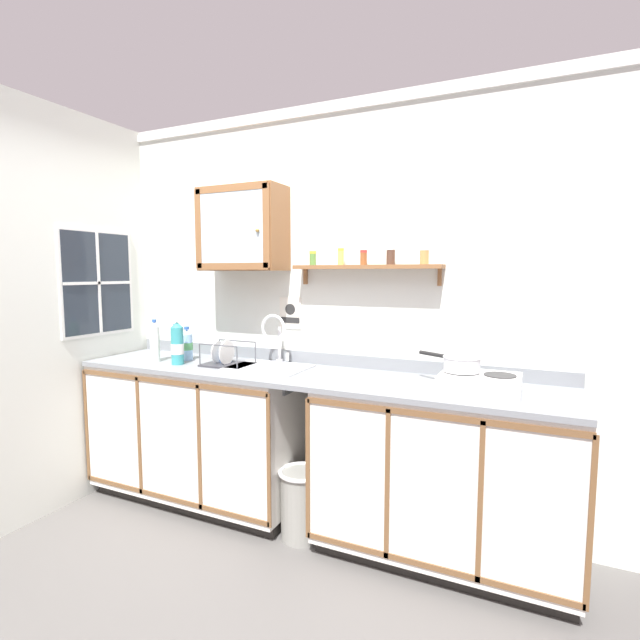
# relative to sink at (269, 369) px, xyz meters

# --- Properties ---
(floor) EXTENTS (6.11, 6.11, 0.00)m
(floor) POSITION_rel_sink_xyz_m (0.25, -0.42, -0.96)
(floor) COLOR #565451
(floor) RESTS_ON ground
(back_wall) EXTENTS (3.71, 0.07, 2.65)m
(back_wall) POSITION_rel_sink_xyz_m (0.25, 0.28, 0.38)
(back_wall) COLOR silver
(back_wall) RESTS_ON ground
(side_wall_left) EXTENTS (0.05, 3.48, 2.65)m
(side_wall_left) POSITION_rel_sink_xyz_m (-1.33, -0.68, 0.37)
(side_wall_left) COLOR silver
(side_wall_left) RESTS_ON ground
(lower_cabinet_run) EXTENTS (1.50, 0.61, 0.93)m
(lower_cabinet_run) POSITION_rel_sink_xyz_m (-0.54, -0.04, -0.48)
(lower_cabinet_run) COLOR black
(lower_cabinet_run) RESTS_ON ground
(lower_cabinet_run_right) EXTENTS (1.36, 0.61, 0.93)m
(lower_cabinet_run_right) POSITION_rel_sink_xyz_m (1.11, -0.04, -0.48)
(lower_cabinet_run_right) COLOR black
(lower_cabinet_run_right) RESTS_ON ground
(countertop) EXTENTS (3.07, 0.63, 0.03)m
(countertop) POSITION_rel_sink_xyz_m (0.25, -0.04, -0.01)
(countertop) COLOR gray
(countertop) RESTS_ON lower_cabinet_run
(backsplash) EXTENTS (3.07, 0.02, 0.08)m
(backsplash) POSITION_rel_sink_xyz_m (0.25, 0.25, 0.05)
(backsplash) COLOR gray
(backsplash) RESTS_ON countertop
(sink) EXTENTS (0.49, 0.42, 0.45)m
(sink) POSITION_rel_sink_xyz_m (0.00, 0.00, 0.00)
(sink) COLOR silver
(sink) RESTS_ON countertop
(hot_plate_stove) EXTENTS (0.39, 0.33, 0.09)m
(hot_plate_stove) POSITION_rel_sink_xyz_m (1.29, -0.06, 0.05)
(hot_plate_stove) COLOR silver
(hot_plate_stove) RESTS_ON countertop
(saucepan) EXTENTS (0.35, 0.24, 0.08)m
(saucepan) POSITION_rel_sink_xyz_m (1.19, -0.03, 0.14)
(saucepan) COLOR silver
(saucepan) RESTS_ON hot_plate_stove
(bottle_detergent_teal_0) EXTENTS (0.08, 0.08, 0.30)m
(bottle_detergent_teal_0) POSITION_rel_sink_xyz_m (-0.62, -0.15, 0.14)
(bottle_detergent_teal_0) COLOR teal
(bottle_detergent_teal_0) RESTS_ON countertop
(bottle_soda_green_1) EXTENTS (0.07, 0.07, 0.25)m
(bottle_soda_green_1) POSITION_rel_sink_xyz_m (-0.76, 0.00, 0.12)
(bottle_soda_green_1) COLOR #4CB266
(bottle_soda_green_1) RESTS_ON countertop
(bottle_opaque_white_2) EXTENTS (0.07, 0.07, 0.29)m
(bottle_opaque_white_2) POSITION_rel_sink_xyz_m (-0.82, -0.14, 0.15)
(bottle_opaque_white_2) COLOR white
(bottle_opaque_white_2) RESTS_ON countertop
(bottle_water_blue_3) EXTENTS (0.08, 0.08, 0.24)m
(bottle_water_blue_3) POSITION_rel_sink_xyz_m (-0.66, -0.00, 0.11)
(bottle_water_blue_3) COLOR #8CB7E0
(bottle_water_blue_3) RESTS_ON countertop
(dish_rack) EXTENTS (0.32, 0.23, 0.17)m
(dish_rack) POSITION_rel_sink_xyz_m (-0.30, -0.05, 0.04)
(dish_rack) COLOR #333338
(dish_rack) RESTS_ON countertop
(mug) EXTENTS (0.09, 0.12, 0.09)m
(mug) POSITION_rel_sink_xyz_m (-0.35, 0.01, 0.05)
(mug) COLOR #3F6699
(mug) RESTS_ON countertop
(wall_cabinet) EXTENTS (0.59, 0.29, 0.55)m
(wall_cabinet) POSITION_rel_sink_xyz_m (-0.27, 0.13, 0.91)
(wall_cabinet) COLOR brown
(spice_shelf) EXTENTS (0.94, 0.14, 0.23)m
(spice_shelf) POSITION_rel_sink_xyz_m (0.59, 0.19, 0.66)
(spice_shelf) COLOR brown
(warning_sign) EXTENTS (0.17, 0.01, 0.21)m
(warning_sign) POSITION_rel_sink_xyz_m (0.02, 0.25, 0.34)
(warning_sign) COLOR silver
(window) EXTENTS (0.03, 0.60, 0.75)m
(window) POSITION_rel_sink_xyz_m (-1.30, -0.19, 0.54)
(window) COLOR #262D38
(trash_bin) EXTENTS (0.27, 0.27, 0.41)m
(trash_bin) POSITION_rel_sink_xyz_m (0.32, -0.18, -0.74)
(trash_bin) COLOR gray
(trash_bin) RESTS_ON ground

